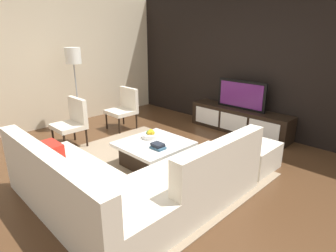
{
  "coord_description": "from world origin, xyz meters",
  "views": [
    {
      "loc": [
        2.9,
        -2.58,
        1.99
      ],
      "look_at": [
        -0.24,
        0.55,
        0.51
      ],
      "focal_mm": 30.04,
      "sensor_mm": 36.0,
      "label": 1
    }
  ],
  "objects_px": {
    "media_console": "(239,120)",
    "fruit_bowl": "(151,135)",
    "coffee_table": "(154,153)",
    "floor_lamp": "(73,61)",
    "book_stack": "(158,146)",
    "accent_chair_far": "(124,106)",
    "sectional_couch": "(128,185)",
    "ottoman": "(250,155)",
    "accent_chair_near": "(73,119)",
    "television": "(241,95)"
  },
  "relations": [
    {
      "from": "accent_chair_near",
      "to": "ottoman",
      "type": "height_order",
      "value": "accent_chair_near"
    },
    {
      "from": "fruit_bowl",
      "to": "accent_chair_far",
      "type": "xyz_separation_m",
      "value": [
        -1.61,
        0.68,
        0.05
      ]
    },
    {
      "from": "floor_lamp",
      "to": "accent_chair_far",
      "type": "height_order",
      "value": "floor_lamp"
    },
    {
      "from": "accent_chair_near",
      "to": "television",
      "type": "bearing_deg",
      "value": 61.97
    },
    {
      "from": "coffee_table",
      "to": "floor_lamp",
      "type": "bearing_deg",
      "value": 178.79
    },
    {
      "from": "media_console",
      "to": "accent_chair_near",
      "type": "distance_m",
      "value": 3.29
    },
    {
      "from": "fruit_bowl",
      "to": "book_stack",
      "type": "xyz_separation_m",
      "value": [
        0.4,
        -0.22,
        -0.02
      ]
    },
    {
      "from": "accent_chair_far",
      "to": "book_stack",
      "type": "xyz_separation_m",
      "value": [
        2.01,
        -0.9,
        -0.07
      ]
    },
    {
      "from": "television",
      "to": "ottoman",
      "type": "relative_size",
      "value": 1.52
    },
    {
      "from": "media_console",
      "to": "sectional_couch",
      "type": "relative_size",
      "value": 0.9
    },
    {
      "from": "accent_chair_far",
      "to": "floor_lamp",
      "type": "bearing_deg",
      "value": -136.15
    },
    {
      "from": "fruit_bowl",
      "to": "accent_chair_far",
      "type": "height_order",
      "value": "accent_chair_far"
    },
    {
      "from": "accent_chair_near",
      "to": "floor_lamp",
      "type": "xyz_separation_m",
      "value": [
        -0.79,
        0.53,
        0.94
      ]
    },
    {
      "from": "fruit_bowl",
      "to": "book_stack",
      "type": "bearing_deg",
      "value": -28.59
    },
    {
      "from": "television",
      "to": "floor_lamp",
      "type": "distance_m",
      "value": 3.45
    },
    {
      "from": "media_console",
      "to": "floor_lamp",
      "type": "bearing_deg",
      "value": -138.57
    },
    {
      "from": "coffee_table",
      "to": "floor_lamp",
      "type": "relative_size",
      "value": 0.58
    },
    {
      "from": "coffee_table",
      "to": "accent_chair_near",
      "type": "xyz_separation_m",
      "value": [
        -1.65,
        -0.48,
        0.29
      ]
    },
    {
      "from": "sectional_couch",
      "to": "fruit_bowl",
      "type": "distance_m",
      "value": 1.33
    },
    {
      "from": "media_console",
      "to": "ottoman",
      "type": "bearing_deg",
      "value": -52.36
    },
    {
      "from": "media_console",
      "to": "sectional_couch",
      "type": "bearing_deg",
      "value": -81.08
    },
    {
      "from": "sectional_couch",
      "to": "accent_chair_near",
      "type": "height_order",
      "value": "accent_chair_near"
    },
    {
      "from": "media_console",
      "to": "accent_chair_near",
      "type": "relative_size",
      "value": 2.47
    },
    {
      "from": "coffee_table",
      "to": "fruit_bowl",
      "type": "height_order",
      "value": "fruit_bowl"
    },
    {
      "from": "ottoman",
      "to": "accent_chair_far",
      "type": "xyz_separation_m",
      "value": [
        -2.88,
        -0.23,
        0.29
      ]
    },
    {
      "from": "coffee_table",
      "to": "book_stack",
      "type": "relative_size",
      "value": 4.77
    },
    {
      "from": "media_console",
      "to": "accent_chair_far",
      "type": "xyz_separation_m",
      "value": [
        -1.89,
        -1.52,
        0.24
      ]
    },
    {
      "from": "media_console",
      "to": "fruit_bowl",
      "type": "distance_m",
      "value": 2.22
    },
    {
      "from": "media_console",
      "to": "floor_lamp",
      "type": "height_order",
      "value": "floor_lamp"
    },
    {
      "from": "accent_chair_far",
      "to": "book_stack",
      "type": "distance_m",
      "value": 2.2
    },
    {
      "from": "sectional_couch",
      "to": "accent_chair_far",
      "type": "xyz_separation_m",
      "value": [
        -2.4,
        1.74,
        0.2
      ]
    },
    {
      "from": "media_console",
      "to": "coffee_table",
      "type": "distance_m",
      "value": 2.3
    },
    {
      "from": "television",
      "to": "accent_chair_far",
      "type": "relative_size",
      "value": 1.22
    },
    {
      "from": "accent_chair_near",
      "to": "fruit_bowl",
      "type": "distance_m",
      "value": 1.58
    },
    {
      "from": "television",
      "to": "sectional_couch",
      "type": "xyz_separation_m",
      "value": [
        0.51,
        -3.26,
        -0.5
      ]
    },
    {
      "from": "accent_chair_near",
      "to": "book_stack",
      "type": "bearing_deg",
      "value": 15.09
    },
    {
      "from": "television",
      "to": "sectional_couch",
      "type": "relative_size",
      "value": 0.45
    },
    {
      "from": "media_console",
      "to": "coffee_table",
      "type": "height_order",
      "value": "media_console"
    },
    {
      "from": "sectional_couch",
      "to": "fruit_bowl",
      "type": "relative_size",
      "value": 8.48
    },
    {
      "from": "floor_lamp",
      "to": "fruit_bowl",
      "type": "height_order",
      "value": "floor_lamp"
    },
    {
      "from": "fruit_bowl",
      "to": "accent_chair_far",
      "type": "relative_size",
      "value": 0.32
    },
    {
      "from": "television",
      "to": "ottoman",
      "type": "height_order",
      "value": "television"
    },
    {
      "from": "media_console",
      "to": "floor_lamp",
      "type": "distance_m",
      "value": 3.59
    },
    {
      "from": "floor_lamp",
      "to": "ottoman",
      "type": "height_order",
      "value": "floor_lamp"
    },
    {
      "from": "floor_lamp",
      "to": "fruit_bowl",
      "type": "xyz_separation_m",
      "value": [
        2.26,
        0.05,
        -1.0
      ]
    },
    {
      "from": "floor_lamp",
      "to": "book_stack",
      "type": "distance_m",
      "value": 2.85
    },
    {
      "from": "sectional_couch",
      "to": "floor_lamp",
      "type": "height_order",
      "value": "floor_lamp"
    },
    {
      "from": "media_console",
      "to": "accent_chair_far",
      "type": "distance_m",
      "value": 2.44
    },
    {
      "from": "television",
      "to": "book_stack",
      "type": "xyz_separation_m",
      "value": [
        0.12,
        -2.41,
        -0.37
      ]
    },
    {
      "from": "television",
      "to": "sectional_couch",
      "type": "height_order",
      "value": "television"
    }
  ]
}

